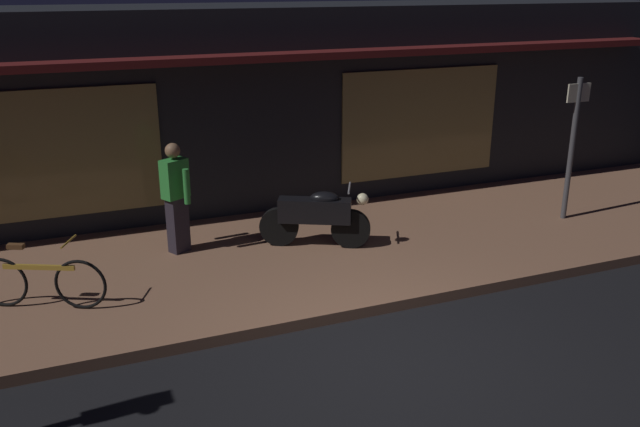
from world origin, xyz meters
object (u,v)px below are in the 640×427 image
bicycle_parked (41,281)px  sign_post (573,141)px  person_photographer (176,196)px  motorcycle (317,216)px

bicycle_parked → sign_post: 8.41m
person_photographer → sign_post: 6.51m
motorcycle → person_photographer: (-2.00, 0.59, 0.38)m
person_photographer → sign_post: (6.42, -0.96, 0.48)m
motorcycle → person_photographer: size_ratio=0.94×
sign_post → motorcycle: bearing=175.1°
bicycle_parked → sign_post: sign_post is taller
bicycle_parked → person_photographer: person_photographer is taller
motorcycle → bicycle_parked: (-3.93, -0.63, -0.14)m
motorcycle → bicycle_parked: bearing=-170.9°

